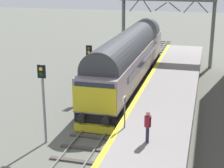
{
  "coord_description": "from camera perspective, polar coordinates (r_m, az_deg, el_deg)",
  "views": [
    {
      "loc": [
        6.1,
        -20.47,
        9.13
      ],
      "look_at": [
        0.2,
        1.9,
        2.06
      ],
      "focal_mm": 58.82,
      "sensor_mm": 36.0,
      "label": 1
    }
  ],
  "objects": [
    {
      "name": "station_platform",
      "position": [
        22.36,
        7.24,
        -5.85
      ],
      "size": [
        4.0,
        44.0,
        1.01
      ],
      "color": "gray",
      "rests_on": "ground"
    },
    {
      "name": "diesel_locomotive",
      "position": [
        29.99,
        2.68,
        4.18
      ],
      "size": [
        2.74,
        19.43,
        4.68
      ],
      "color": "black",
      "rests_on": "ground"
    },
    {
      "name": "waiting_passenger",
      "position": [
        18.21,
        5.57,
        -6.17
      ],
      "size": [
        0.43,
        0.49,
        1.64
      ],
      "rotation": [
        0.0,
        0.0,
        1.91
      ],
      "color": "#28273C",
      "rests_on": "station_platform"
    },
    {
      "name": "ground_plane",
      "position": [
        23.23,
        -1.68,
        -6.15
      ],
      "size": [
        140.0,
        140.0,
        0.0
      ],
      "primitive_type": "plane",
      "color": "#62655B",
      "rests_on": "ground"
    },
    {
      "name": "platform_number_sign",
      "position": [
        19.71,
        1.96,
        -3.63
      ],
      "size": [
        0.1,
        0.44,
        1.76
      ],
      "color": "slate",
      "rests_on": "station_platform"
    },
    {
      "name": "track_main",
      "position": [
        23.21,
        -1.68,
        -6.03
      ],
      "size": [
        2.5,
        60.0,
        0.15
      ],
      "color": "slate",
      "rests_on": "ground"
    },
    {
      "name": "signal_post_mid",
      "position": [
        20.04,
        -10.64,
        -1.74
      ],
      "size": [
        0.44,
        0.22,
        4.48
      ],
      "color": "gray",
      "rests_on": "ground"
    },
    {
      "name": "overhead_footbridge",
      "position": [
        37.17,
        8.67,
        12.27
      ],
      "size": [
        9.3,
        2.0,
        6.97
      ],
      "color": "slate",
      "rests_on": "ground"
    },
    {
      "name": "signal_post_far",
      "position": [
        27.19,
        -3.53,
        3.09
      ],
      "size": [
        0.44,
        0.22,
        4.03
      ],
      "color": "gray",
      "rests_on": "ground"
    }
  ]
}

